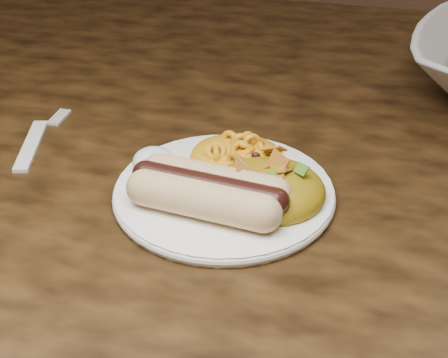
# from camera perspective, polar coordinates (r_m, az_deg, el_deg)

# --- Properties ---
(table) EXTENTS (1.60, 0.90, 0.75)m
(table) POSITION_cam_1_polar(r_m,az_deg,el_deg) (0.79, -2.45, -1.76)
(table) COLOR #4B2F13
(table) RESTS_ON floor
(plate) EXTENTS (0.23, 0.23, 0.01)m
(plate) POSITION_cam_1_polar(r_m,az_deg,el_deg) (0.63, -0.00, -1.17)
(plate) COLOR white
(plate) RESTS_ON table
(hotdog) EXTENTS (0.12, 0.08, 0.03)m
(hotdog) POSITION_cam_1_polar(r_m,az_deg,el_deg) (0.59, -1.28, -0.94)
(hotdog) COLOR beige
(hotdog) RESTS_ON plate
(mac_and_cheese) EXTENTS (0.11, 0.10, 0.04)m
(mac_and_cheese) POSITION_cam_1_polar(r_m,az_deg,el_deg) (0.66, 1.11, 2.81)
(mac_and_cheese) COLOR gold
(mac_and_cheese) RESTS_ON plate
(sour_cream) EXTENTS (0.04, 0.04, 0.02)m
(sour_cream) POSITION_cam_1_polar(r_m,az_deg,el_deg) (0.65, -5.91, 1.81)
(sour_cream) COLOR white
(sour_cream) RESTS_ON plate
(taco_salad) EXTENTS (0.10, 0.10, 0.05)m
(taco_salad) POSITION_cam_1_polar(r_m,az_deg,el_deg) (0.61, 3.75, -0.06)
(taco_salad) COLOR #C96F05
(taco_salad) RESTS_ON plate
(fork) EXTENTS (0.05, 0.12, 0.00)m
(fork) POSITION_cam_1_polar(r_m,az_deg,el_deg) (0.73, -15.75, 2.70)
(fork) COLOR silver
(fork) RESTS_ON table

